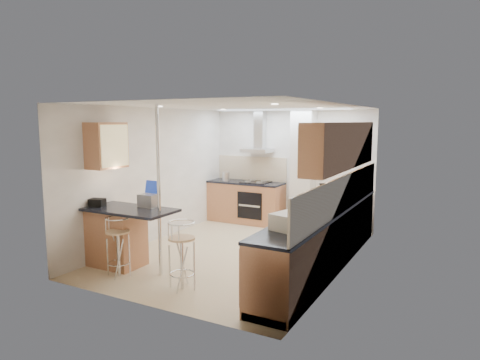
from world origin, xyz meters
The scene contains 16 objects.
ground centered at (0.00, 0.00, 0.00)m, with size 4.80×4.80×0.00m, color beige.
room_shell centered at (0.32, 0.38, 1.54)m, with size 3.64×4.84×2.51m.
right_counter centered at (1.50, 0.00, 0.46)m, with size 0.63×4.40×0.92m.
back_counter centered at (-0.95, 2.10, 0.46)m, with size 1.70×0.63×0.92m.
peninsula centered at (-1.12, -1.45, 0.48)m, with size 1.47×0.72×0.94m.
microwave centered at (1.42, 0.58, 1.06)m, with size 0.51×0.35×0.28m, color white.
laptop centered at (-0.93, -1.20, 1.04)m, with size 0.29×0.22×0.20m, color #96989D.
bag centered at (-1.66, -1.57, 1.00)m, with size 0.23×0.17×0.12m, color black.
bar_stool_near centered at (-1.03, -1.79, 0.44)m, with size 0.36×0.36×0.89m, color tan, non-canonical shape.
bar_stool_end centered at (0.08, -1.75, 0.47)m, with size 0.38×0.38×0.94m, color tan, non-canonical shape.
jar_a centered at (1.45, 1.11, 1.01)m, with size 0.12×0.12×0.17m, color beige.
jar_b centered at (1.45, 0.67, 0.99)m, with size 0.11×0.11×0.14m, color beige.
jar_c centered at (1.49, -0.86, 1.03)m, with size 0.14×0.14×0.21m, color beige.
jar_d centered at (1.51, -1.25, 0.98)m, with size 0.10×0.10×0.13m, color white.
bread_bin centered at (1.46, -1.42, 1.02)m, with size 0.31×0.39×0.21m, color beige.
kettle centered at (-1.40, 1.99, 1.02)m, with size 0.16×0.16×0.20m, color silver.
Camera 1 is at (3.39, -6.27, 2.26)m, focal length 32.00 mm.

